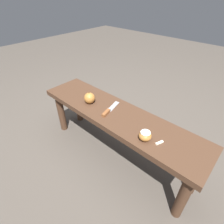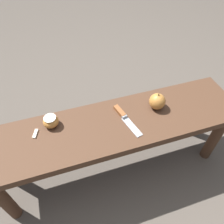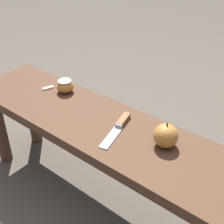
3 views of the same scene
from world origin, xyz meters
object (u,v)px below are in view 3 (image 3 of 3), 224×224
at_px(wooden_bench, 104,140).
at_px(apple_whole, 166,136).
at_px(apple_cut, 65,86).
at_px(knife, 120,125).

relative_size(wooden_bench, apple_whole, 13.91).
xyz_separation_m(apple_whole, apple_cut, (0.52, -0.04, -0.01)).
height_order(wooden_bench, apple_cut, apple_cut).
relative_size(knife, apple_cut, 2.90).
bearing_deg(wooden_bench, apple_whole, -171.25).
distance_m(wooden_bench, knife, 0.10).
height_order(knife, apple_whole, apple_whole).
distance_m(knife, apple_cut, 0.35).
bearing_deg(wooden_bench, knife, -154.27).
bearing_deg(apple_whole, apple_cut, -4.91).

